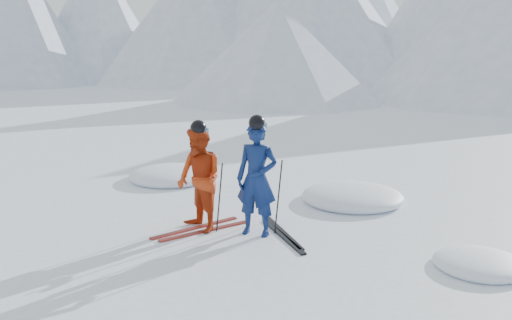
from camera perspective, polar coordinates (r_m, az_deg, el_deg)
The scene contains 12 objects.
ground at distance 8.13m, azimuth 8.95°, elevation -9.92°, with size 160.00×160.00×0.00m, color white.
skier_blue at distance 8.65m, azimuth 0.08°, elevation -2.02°, with size 0.67×0.44×1.85m, color #0D1F52.
skier_red at distance 8.90m, azimuth -5.98°, elevation -2.05°, with size 0.85×0.66×1.74m, color #B4310E.
pole_blue_left at distance 9.02m, azimuth -0.85°, elevation -3.47°, with size 0.02×0.02×1.23m, color black.
pole_blue_right at distance 8.78m, azimuth 2.38°, elevation -3.91°, with size 0.02×0.02×1.23m, color black.
pole_red_left at distance 9.35m, azimuth -6.22°, elevation -3.21°, with size 0.02×0.02×1.16m, color black.
pole_red_right at distance 8.88m, azimuth -3.86°, elevation -3.97°, with size 0.02×0.02×1.16m, color black.
ski_worn_left at distance 9.22m, azimuth -6.41°, elevation -7.10°, with size 0.09×1.70×0.03m, color black.
ski_worn_right at distance 9.06m, azimuth -5.31°, elevation -7.42°, with size 0.09×1.70×0.03m, color black.
ski_loose_a at distance 8.97m, azimuth 2.83°, elevation -7.58°, with size 0.09×1.70×0.03m, color black.
ski_loose_b at distance 8.80m, azimuth 2.81°, elevation -7.97°, with size 0.09×1.70×0.03m, color black.
snow_lumps at distance 11.13m, azimuth 2.10°, elevation -3.81°, with size 8.71×3.51×0.44m.
Camera 1 is at (3.57, -6.67, 2.98)m, focal length 38.00 mm.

